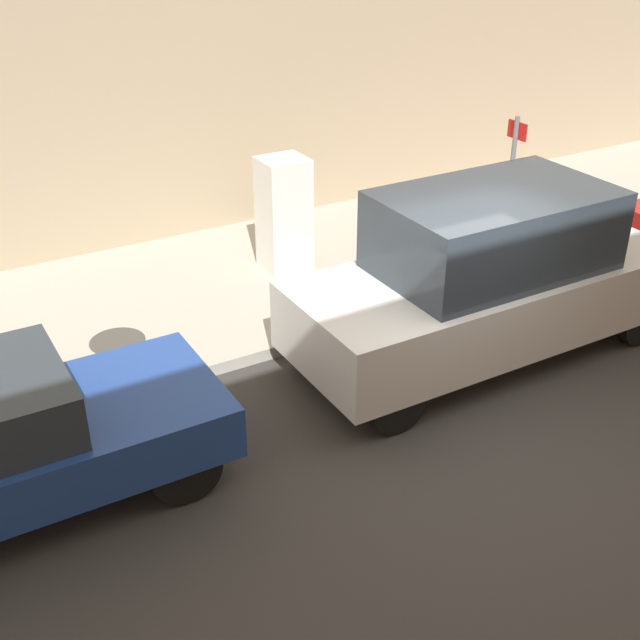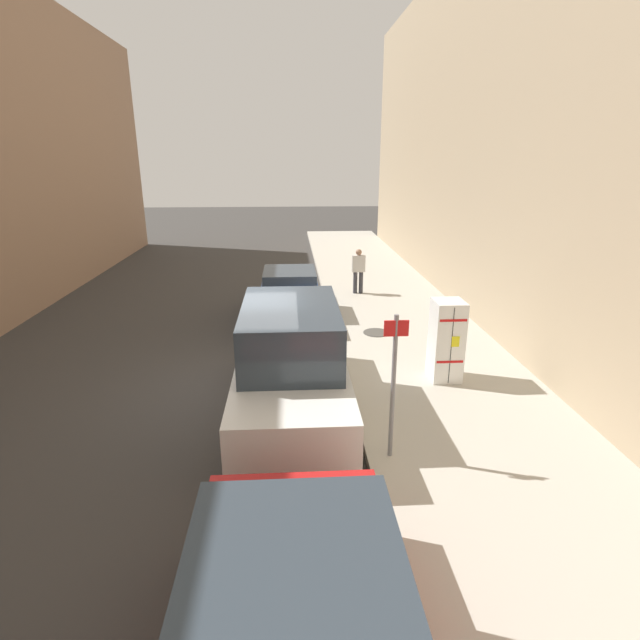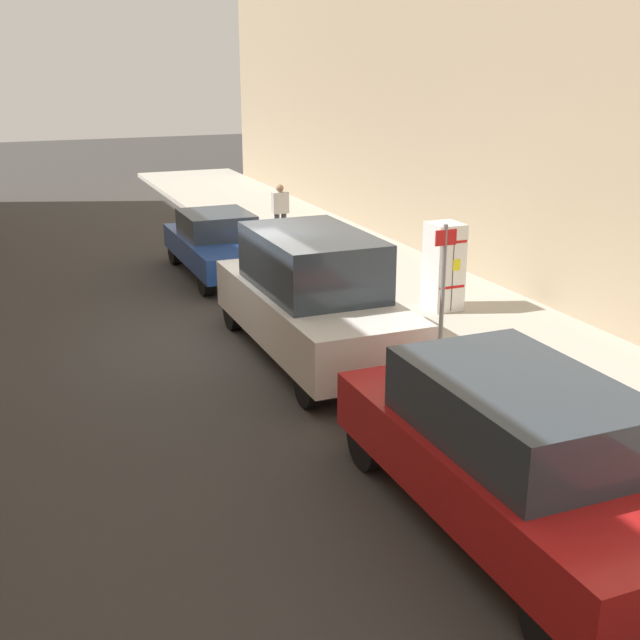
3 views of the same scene
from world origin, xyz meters
TOP-DOWN VIEW (x-y plane):
  - ground_plane at (0.00, 0.00)m, footprint 80.00×80.00m
  - sidewalk_slab at (-4.28, 0.00)m, footprint 4.04×44.00m
  - discarded_refrigerator at (-4.31, -0.12)m, footprint 0.61×0.68m
  - manhole_cover at (-3.39, -3.01)m, footprint 0.70×0.70m
  - street_sign_post at (-2.63, 2.65)m, footprint 0.36×0.07m
  - parked_van_white at (-1.11, 1.01)m, footprint 1.91×5.00m

SIDE VIEW (x-z plane):
  - ground_plane at x=0.00m, z-range 0.00..0.00m
  - sidewalk_slab at x=-4.28m, z-range 0.00..0.16m
  - manhole_cover at x=-3.39m, z-range 0.16..0.18m
  - discarded_refrigerator at x=-4.31m, z-range 0.16..1.85m
  - parked_van_white at x=-1.11m, z-range -0.01..2.13m
  - street_sign_post at x=-2.63m, z-range 0.31..2.62m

